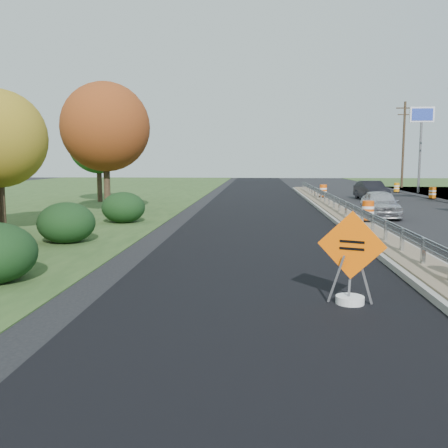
# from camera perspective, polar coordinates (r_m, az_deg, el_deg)

# --- Properties ---
(ground) EXTENTS (140.00, 140.00, 0.00)m
(ground) POSITION_cam_1_polar(r_m,az_deg,el_deg) (18.51, 17.93, -2.47)
(ground) COLOR black
(ground) RESTS_ON ground
(milled_overlay) EXTENTS (7.20, 120.00, 0.01)m
(milled_overlay) POSITION_cam_1_polar(r_m,az_deg,el_deg) (27.85, 4.05, 1.04)
(milled_overlay) COLOR black
(milled_overlay) RESTS_ON ground
(median) EXTENTS (1.60, 55.00, 0.23)m
(median) POSITION_cam_1_polar(r_m,az_deg,el_deg) (26.25, 13.72, 0.70)
(median) COLOR gray
(median) RESTS_ON ground
(guardrail) EXTENTS (0.10, 46.15, 0.72)m
(guardrail) POSITION_cam_1_polar(r_m,az_deg,el_deg) (27.17, 13.40, 2.23)
(guardrail) COLOR silver
(guardrail) RESTS_ON median
(pylon_sign_north) EXTENTS (2.20, 0.30, 7.90)m
(pylon_sign_north) POSITION_cam_1_polar(r_m,az_deg,el_deg) (50.12, 21.65, 10.72)
(pylon_sign_north) COLOR slate
(pylon_sign_north) RESTS_ON ground
(utility_pole_north) EXTENTS (1.90, 0.26, 9.40)m
(utility_pole_north) POSITION_cam_1_polar(r_m,az_deg,el_deg) (58.94, 19.83, 8.71)
(utility_pole_north) COLOR #473523
(utility_pole_north) RESTS_ON ground
(hedge_mid) EXTENTS (2.09, 2.09, 1.52)m
(hedge_mid) POSITION_cam_1_polar(r_m,az_deg,el_deg) (19.15, -17.57, 0.16)
(hedge_mid) COLOR black
(hedge_mid) RESTS_ON ground
(hedge_north) EXTENTS (2.09, 2.09, 1.52)m
(hedge_north) POSITION_cam_1_polar(r_m,az_deg,el_deg) (24.66, -11.43, 1.87)
(hedge_north) COLOR black
(hedge_north) RESTS_ON ground
(tree_near_red) EXTENTS (4.95, 4.95, 7.35)m
(tree_near_red) POSITION_cam_1_polar(r_m,az_deg,el_deg) (29.02, -13.41, 10.72)
(tree_near_red) COLOR #473523
(tree_near_red) RESTS_ON ground
(tree_near_back) EXTENTS (4.29, 4.29, 6.37)m
(tree_near_back) POSITION_cam_1_polar(r_m,az_deg,el_deg) (37.51, -14.17, 8.87)
(tree_near_back) COLOR #473523
(tree_near_back) RESTS_ON ground
(caution_sign) EXTENTS (1.35, 0.60, 1.99)m
(caution_sign) POSITION_cam_1_polar(r_m,az_deg,el_deg) (10.89, 14.26, -6.31)
(caution_sign) COLOR white
(caution_sign) RESTS_ON ground
(barrel_median_mid) EXTENTS (0.65, 0.65, 0.96)m
(barrel_median_mid) POSITION_cam_1_polar(r_m,az_deg,el_deg) (23.78, 16.13, 1.36)
(barrel_median_mid) COLOR black
(barrel_median_mid) RESTS_ON median
(barrel_median_far) EXTENTS (0.66, 0.66, 0.97)m
(barrel_median_far) POSITION_cam_1_polar(r_m,az_deg,el_deg) (38.73, 11.28, 3.69)
(barrel_median_far) COLOR black
(barrel_median_far) RESTS_ON median
(barrel_shoulder_mid) EXTENTS (0.65, 0.65, 0.95)m
(barrel_shoulder_mid) POSITION_cam_1_polar(r_m,az_deg,el_deg) (42.44, 22.71, 3.25)
(barrel_shoulder_mid) COLOR black
(barrel_shoulder_mid) RESTS_ON ground
(barrel_shoulder_far) EXTENTS (0.62, 0.62, 0.92)m
(barrel_shoulder_far) POSITION_cam_1_polar(r_m,az_deg,el_deg) (50.14, 19.12, 3.92)
(barrel_shoulder_far) COLOR black
(barrel_shoulder_far) RESTS_ON ground
(car_silver) EXTENTS (1.95, 4.35, 1.45)m
(car_silver) POSITION_cam_1_polar(r_m,az_deg,el_deg) (27.88, 17.43, 2.22)
(car_silver) COLOR silver
(car_silver) RESTS_ON ground
(car_dark_mid) EXTENTS (1.99, 4.58, 1.46)m
(car_dark_mid) POSITION_cam_1_polar(r_m,az_deg,el_deg) (40.06, 16.47, 3.70)
(car_dark_mid) COLOR black
(car_dark_mid) RESTS_ON ground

